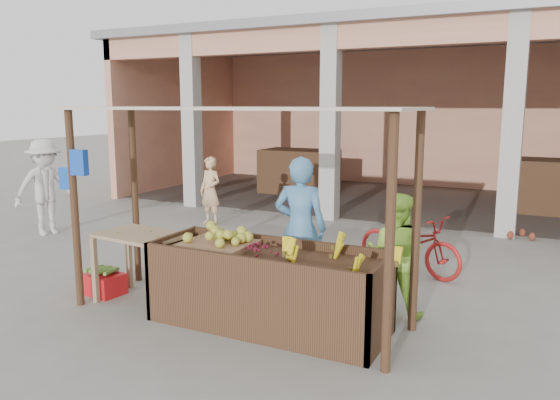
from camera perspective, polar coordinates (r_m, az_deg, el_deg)
The scene contains 17 objects.
ground at distance 6.42m, azimuth -5.31°, elevation -12.16°, with size 60.00×60.00×0.00m, color slate.
market_building at distance 14.31m, azimuth 14.22°, elevation 10.80°, with size 14.40×6.40×4.20m.
fruit_stall at distance 6.04m, azimuth -1.28°, elevation -9.49°, with size 2.60×0.95×0.80m, color #513420.
stall_awning at distance 6.02m, azimuth -5.43°, elevation 5.78°, with size 4.09×1.35×2.39m.
banana_heap at distance 5.63m, azimuth 6.10°, elevation -5.58°, with size 1.19×0.65×0.22m, color yellow, non-canonical shape.
melon_tray at distance 6.27m, azimuth -6.53°, elevation -4.10°, with size 0.78×0.67×0.20m.
berry_heap at distance 5.98m, azimuth -2.22°, elevation -4.93°, with size 0.47×0.39×0.15m, color maroon.
side_table at distance 6.92m, azimuth -14.33°, elevation -4.55°, with size 1.13×0.81×0.86m.
papaya_pile at distance 6.86m, azimuth -14.42°, elevation -2.54°, with size 0.74×0.43×0.21m, color #529530, non-canonical shape.
red_crate at distance 7.47m, azimuth -17.97°, elevation -8.30°, with size 0.52×0.37×0.27m, color red.
plantain_bundle at distance 7.42m, azimuth -18.04°, elevation -7.02°, with size 0.40×0.28×0.08m, color #609737, non-canonical shape.
produce_sacks at distance 10.79m, azimuth 24.01°, elevation -2.18°, with size 0.81×0.75×0.61m.
vendor_blue at distance 6.76m, azimuth 2.14°, elevation -2.49°, with size 0.72×0.53×1.91m, color #5793C9.
vendor_green at distance 6.40m, azimuth 12.01°, elevation -5.27°, with size 0.73×0.42×1.51m, color #98CF3F.
motorcycle at distance 8.09m, azimuth 13.37°, elevation -4.32°, with size 1.74×0.60×0.91m, color #A91E1C.
shopper_a at distance 11.05m, azimuth -23.31°, elevation 1.61°, with size 1.24×0.62×1.93m, color silver.
shopper_e at distance 11.13m, azimuth -7.29°, elevation 1.11°, with size 0.53×0.40×1.43m, color #E4B17E.
Camera 1 is at (3.16, -5.04, 2.41)m, focal length 35.00 mm.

